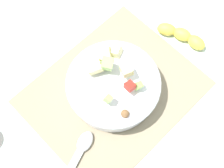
# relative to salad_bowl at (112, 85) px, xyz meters

# --- Properties ---
(ground_plane) EXTENTS (2.40, 2.40, 0.00)m
(ground_plane) POSITION_rel_salad_bowl_xyz_m (-0.00, 0.00, -0.05)
(ground_plane) COLOR silver
(placemat) EXTENTS (0.44, 0.36, 0.01)m
(placemat) POSITION_rel_salad_bowl_xyz_m (-0.00, 0.00, -0.04)
(placemat) COLOR gray
(placemat) RESTS_ON ground_plane
(salad_bowl) EXTENTS (0.24, 0.24, 0.12)m
(salad_bowl) POSITION_rel_salad_bowl_xyz_m (0.00, 0.00, 0.00)
(salad_bowl) COLOR white
(salad_bowl) RESTS_ON placemat
(serving_spoon) EXTENTS (0.22, 0.10, 0.01)m
(serving_spoon) POSITION_rel_salad_bowl_xyz_m (0.19, 0.07, -0.03)
(serving_spoon) COLOR #B7B7BC
(serving_spoon) RESTS_ON placemat
(banana_whole) EXTENTS (0.08, 0.15, 0.04)m
(banana_whole) POSITION_rel_salad_bowl_xyz_m (-0.26, 0.02, -0.03)
(banana_whole) COLOR yellow
(banana_whole) RESTS_ON ground_plane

